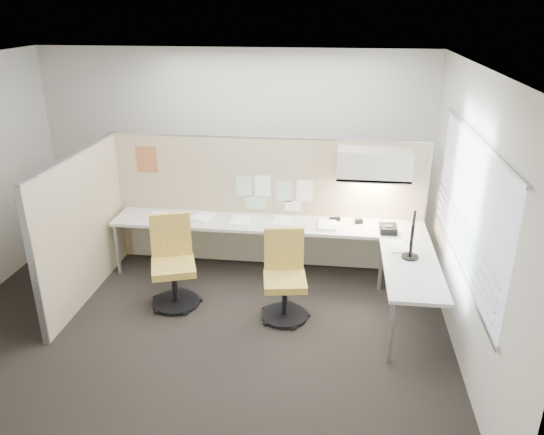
# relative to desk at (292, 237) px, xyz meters

# --- Properties ---
(floor) EXTENTS (5.50, 4.50, 0.01)m
(floor) POSITION_rel_desk_xyz_m (-0.93, -1.13, -0.61)
(floor) COLOR black
(floor) RESTS_ON ground
(ceiling) EXTENTS (5.50, 4.50, 0.01)m
(ceiling) POSITION_rel_desk_xyz_m (-0.93, -1.13, 2.20)
(ceiling) COLOR white
(ceiling) RESTS_ON wall_back
(wall_back) EXTENTS (5.50, 0.02, 2.80)m
(wall_back) POSITION_rel_desk_xyz_m (-0.93, 1.12, 0.80)
(wall_back) COLOR beige
(wall_back) RESTS_ON ground
(wall_front) EXTENTS (5.50, 0.02, 2.80)m
(wall_front) POSITION_rel_desk_xyz_m (-0.93, -3.38, 0.80)
(wall_front) COLOR beige
(wall_front) RESTS_ON ground
(wall_right) EXTENTS (0.02, 4.50, 2.80)m
(wall_right) POSITION_rel_desk_xyz_m (1.82, -1.13, 0.80)
(wall_right) COLOR beige
(wall_right) RESTS_ON ground
(window_pane) EXTENTS (0.01, 2.80, 1.30)m
(window_pane) POSITION_rel_desk_xyz_m (1.79, -1.13, 0.95)
(window_pane) COLOR #9CA9B5
(window_pane) RESTS_ON wall_right
(partition_back) EXTENTS (4.10, 0.06, 1.75)m
(partition_back) POSITION_rel_desk_xyz_m (-0.38, 0.47, 0.27)
(partition_back) COLOR tan
(partition_back) RESTS_ON floor
(partition_left) EXTENTS (0.06, 2.20, 1.75)m
(partition_left) POSITION_rel_desk_xyz_m (-2.43, -0.63, 0.27)
(partition_left) COLOR tan
(partition_left) RESTS_ON floor
(desk) EXTENTS (4.00, 2.07, 0.73)m
(desk) POSITION_rel_desk_xyz_m (0.00, 0.00, 0.00)
(desk) COLOR beige
(desk) RESTS_ON floor
(overhead_bin) EXTENTS (0.90, 0.36, 0.38)m
(overhead_bin) POSITION_rel_desk_xyz_m (0.97, 0.26, 0.91)
(overhead_bin) COLOR beige
(overhead_bin) RESTS_ON partition_back
(task_light_strip) EXTENTS (0.60, 0.06, 0.02)m
(task_light_strip) POSITION_rel_desk_xyz_m (0.97, 0.26, 0.70)
(task_light_strip) COLOR #FFEABF
(task_light_strip) RESTS_ON overhead_bin
(pinned_papers) EXTENTS (1.01, 0.00, 0.47)m
(pinned_papers) POSITION_rel_desk_xyz_m (-0.30, 0.44, 0.43)
(pinned_papers) COLOR #8CBF8C
(pinned_papers) RESTS_ON partition_back
(poster) EXTENTS (0.28, 0.00, 0.35)m
(poster) POSITION_rel_desk_xyz_m (-1.98, 0.44, 0.82)
(poster) COLOR orange
(poster) RESTS_ON partition_back
(chair_left) EXTENTS (0.63, 0.65, 1.06)m
(chair_left) POSITION_rel_desk_xyz_m (-1.33, -0.71, -0.11)
(chair_left) COLOR black
(chair_left) RESTS_ON floor
(chair_right) EXTENTS (0.54, 0.56, 1.00)m
(chair_right) POSITION_rel_desk_xyz_m (-0.00, -0.83, -0.13)
(chair_right) COLOR black
(chair_right) RESTS_ON floor
(monitor) EXTENTS (0.19, 0.45, 0.47)m
(monitor) POSITION_rel_desk_xyz_m (1.37, -0.67, 0.40)
(monitor) COLOR black
(monitor) RESTS_ON desk
(phone) EXTENTS (0.22, 0.21, 0.12)m
(phone) POSITION_rel_desk_xyz_m (1.17, -0.01, 0.18)
(phone) COLOR black
(phone) RESTS_ON desk
(stapler) EXTENTS (0.15, 0.08, 0.05)m
(stapler) POSITION_rel_desk_xyz_m (0.53, 0.30, 0.15)
(stapler) COLOR black
(stapler) RESTS_ON desk
(tape_dispenser) EXTENTS (0.11, 0.09, 0.06)m
(tape_dispenser) POSITION_rel_desk_xyz_m (0.83, 0.25, 0.16)
(tape_dispenser) COLOR black
(tape_dispenser) RESTS_ON desk
(coat_hook) EXTENTS (0.18, 0.43, 1.29)m
(coat_hook) POSITION_rel_desk_xyz_m (-2.51, -1.48, 0.82)
(coat_hook) COLOR silver
(coat_hook) RESTS_ON partition_left
(paper_stack_0) EXTENTS (0.25, 0.32, 0.03)m
(paper_stack_0) POSITION_rel_desk_xyz_m (-1.77, 0.10, 0.14)
(paper_stack_0) COLOR white
(paper_stack_0) RESTS_ON desk
(paper_stack_1) EXTENTS (0.30, 0.35, 0.02)m
(paper_stack_1) POSITION_rel_desk_xyz_m (-1.19, 0.20, 0.14)
(paper_stack_1) COLOR white
(paper_stack_1) RESTS_ON desk
(paper_stack_2) EXTENTS (0.24, 0.31, 0.04)m
(paper_stack_2) POSITION_rel_desk_xyz_m (-0.67, 0.09, 0.15)
(paper_stack_2) COLOR white
(paper_stack_2) RESTS_ON desk
(paper_stack_3) EXTENTS (0.25, 0.32, 0.01)m
(paper_stack_3) POSITION_rel_desk_xyz_m (-0.14, 0.21, 0.13)
(paper_stack_3) COLOR white
(paper_stack_3) RESTS_ON desk
(paper_stack_4) EXTENTS (0.24, 0.31, 0.03)m
(paper_stack_4) POSITION_rel_desk_xyz_m (0.44, 0.11, 0.14)
(paper_stack_4) COLOR white
(paper_stack_4) RESTS_ON desk
(paper_stack_5) EXTENTS (0.29, 0.35, 0.02)m
(paper_stack_5) POSITION_rel_desk_xyz_m (1.26, -0.41, 0.14)
(paper_stack_5) COLOR white
(paper_stack_5) RESTS_ON desk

